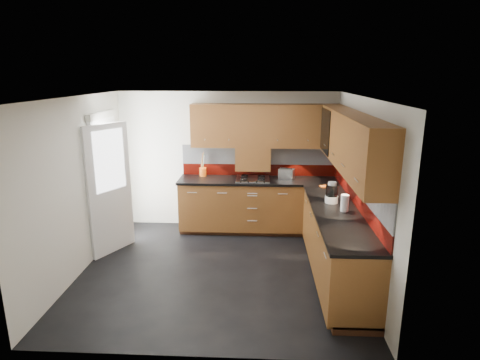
# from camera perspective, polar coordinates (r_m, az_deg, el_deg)

# --- Properties ---
(room) EXTENTS (4.00, 3.80, 2.64)m
(room) POSITION_cam_1_polar(r_m,az_deg,el_deg) (5.29, -3.33, 1.90)
(room) COLOR black
(base_cabinets) EXTENTS (2.70, 3.20, 0.95)m
(base_cabinets) POSITION_cam_1_polar(r_m,az_deg,el_deg) (6.28, 7.31, -6.23)
(base_cabinets) COLOR brown
(base_cabinets) RESTS_ON room
(countertop) EXTENTS (2.72, 3.22, 0.04)m
(countertop) POSITION_cam_1_polar(r_m,az_deg,el_deg) (6.11, 7.34, -2.05)
(countertop) COLOR black
(countertop) RESTS_ON base_cabinets
(backsplash) EXTENTS (2.70, 3.20, 0.54)m
(backsplash) POSITION_cam_1_polar(r_m,az_deg,el_deg) (6.27, 9.31, 1.06)
(backsplash) COLOR #661009
(backsplash) RESTS_ON countertop
(upper_cabinets) EXTENTS (2.50, 3.20, 0.72)m
(upper_cabinets) POSITION_cam_1_polar(r_m,az_deg,el_deg) (6.00, 9.26, 6.57)
(upper_cabinets) COLOR brown
(upper_cabinets) RESTS_ON room
(extractor_hood) EXTENTS (0.60, 0.33, 0.40)m
(extractor_hood) POSITION_cam_1_polar(r_m,az_deg,el_deg) (6.90, 1.87, 3.12)
(extractor_hood) COLOR brown
(extractor_hood) RESTS_ON room
(glass_cabinet) EXTENTS (0.32, 0.80, 0.66)m
(glass_cabinet) POSITION_cam_1_polar(r_m,az_deg,el_deg) (6.35, 13.34, 7.05)
(glass_cabinet) COLOR black
(glass_cabinet) RESTS_ON room
(back_door) EXTENTS (0.42, 1.19, 2.04)m
(back_door) POSITION_cam_1_polar(r_m,az_deg,el_deg) (6.54, -18.25, -0.53)
(back_door) COLOR white
(back_door) RESTS_ON room
(gas_hob) EXTENTS (0.57, 0.50, 0.04)m
(gas_hob) POSITION_cam_1_polar(r_m,az_deg,el_deg) (6.82, 1.82, 0.16)
(gas_hob) COLOR silver
(gas_hob) RESTS_ON countertop
(utensil_pot) EXTENTS (0.12, 0.12, 0.43)m
(utensil_pot) POSITION_cam_1_polar(r_m,az_deg,el_deg) (7.07, -5.31, 1.33)
(utensil_pot) COLOR #D65D14
(utensil_pot) RESTS_ON countertop
(toaster) EXTENTS (0.29, 0.23, 0.18)m
(toaster) POSITION_cam_1_polar(r_m,az_deg,el_deg) (6.90, 6.63, 0.88)
(toaster) COLOR silver
(toaster) RESTS_ON countertop
(food_processor) EXTENTS (0.18, 0.18, 0.30)m
(food_processor) POSITION_cam_1_polar(r_m,az_deg,el_deg) (5.72, 12.92, -1.86)
(food_processor) COLOR white
(food_processor) RESTS_ON countertop
(paper_towel) EXTENTS (0.13, 0.13, 0.22)m
(paper_towel) POSITION_cam_1_polar(r_m,az_deg,el_deg) (5.42, 14.67, -3.19)
(paper_towel) COLOR white
(paper_towel) RESTS_ON countertop
(orange_cloth) EXTENTS (0.18, 0.16, 0.02)m
(orange_cloth) POSITION_cam_1_polar(r_m,az_deg,el_deg) (6.53, 11.97, -0.90)
(orange_cloth) COLOR #DA5D18
(orange_cloth) RESTS_ON countertop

